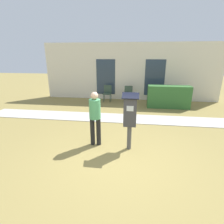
% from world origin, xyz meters
% --- Properties ---
extents(ground_plane, '(40.00, 40.00, 0.00)m').
position_xyz_m(ground_plane, '(0.00, 0.00, 0.00)').
color(ground_plane, olive).
extents(sidewalk, '(12.00, 1.10, 0.02)m').
position_xyz_m(sidewalk, '(0.00, 2.90, 0.01)').
color(sidewalk, '#B7B2A8').
rests_on(sidewalk, ground).
extents(building_facade, '(10.00, 0.26, 3.20)m').
position_xyz_m(building_facade, '(0.00, 6.35, 1.60)').
color(building_facade, beige).
rests_on(building_facade, ground).
extents(parking_meter, '(0.44, 0.31, 1.59)m').
position_xyz_m(parking_meter, '(0.23, 0.46, 1.02)').
color(parking_meter, '#4C4C4C').
rests_on(parking_meter, ground).
extents(person_standing, '(0.32, 0.32, 1.58)m').
position_xyz_m(person_standing, '(-0.75, 0.58, 0.93)').
color(person_standing, black).
rests_on(person_standing, ground).
extents(outdoor_chair_left, '(0.44, 0.44, 0.90)m').
position_xyz_m(outdoor_chair_left, '(-1.22, 5.71, 0.53)').
color(outdoor_chair_left, '#334738').
rests_on(outdoor_chair_left, ground).
extents(outdoor_chair_middle, '(0.44, 0.44, 0.90)m').
position_xyz_m(outdoor_chair_middle, '(-0.03, 5.62, 0.53)').
color(outdoor_chair_middle, '#334738').
rests_on(outdoor_chair_middle, ground).
extents(hedge_row, '(2.05, 0.60, 1.10)m').
position_xyz_m(hedge_row, '(1.99, 4.81, 0.55)').
color(hedge_row, '#33662D').
rests_on(hedge_row, ground).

